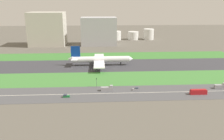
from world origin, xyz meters
name	(u,v)px	position (x,y,z in m)	size (l,w,h in m)	color
ground_plane	(116,65)	(0.00, 0.00, 0.00)	(800.00, 800.00, 0.00)	#5B564C
runway	(116,65)	(0.00, 0.00, 0.05)	(280.00, 46.00, 0.10)	#38383D
grass_median_north	(113,56)	(0.00, 41.00, 0.05)	(280.00, 36.00, 0.10)	#3D7A33
grass_median_south	(119,78)	(0.00, -41.00, 0.05)	(280.00, 36.00, 0.10)	#427F38
highway	(123,93)	(0.00, -73.00, 0.05)	(280.00, 28.00, 0.10)	#4C4C4F
highway_centerline	(123,93)	(0.00, -73.00, 0.11)	(266.00, 0.50, 0.01)	silver
airliner	(99,59)	(-16.21, 0.00, 6.23)	(65.00, 56.00, 19.70)	white
truck_0	(107,89)	(-10.99, -68.00, 1.67)	(8.40, 2.50, 4.00)	#99999E
car_1	(136,89)	(9.59, -68.00, 0.92)	(4.40, 1.80, 2.00)	#99999E
car_0	(66,96)	(-38.87, -78.00, 0.92)	(4.40, 1.80, 2.00)	#19662D
bus_1	(198,92)	(51.33, -78.00, 1.82)	(11.60, 2.50, 3.50)	#B2191E
truck_1	(220,86)	(72.13, -68.00, 1.67)	(8.40, 2.50, 4.00)	#99999E
traffic_light	(97,82)	(-18.59, -60.01, 4.29)	(0.36, 0.50, 7.20)	#4C4C51
terminal_building	(48,29)	(-90.00, 114.00, 23.60)	(50.00, 35.28, 47.19)	beige
hangar_building	(99,31)	(-16.48, 114.00, 19.94)	(50.44, 29.37, 39.88)	#B2B2B7
fuel_tank_west	(115,35)	(9.97, 159.00, 7.11)	(20.61, 20.61, 14.23)	silver
fuel_tank_centre	(133,36)	(40.74, 159.00, 6.64)	(17.55, 17.55, 13.27)	silver
fuel_tank_east	(149,34)	(66.75, 159.00, 8.81)	(17.22, 17.22, 17.61)	silver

